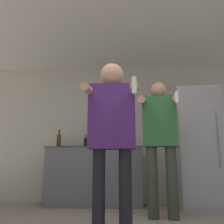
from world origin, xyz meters
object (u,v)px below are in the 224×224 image
(bottle_dark_rum, at_px, (120,142))
(bottle_tall_gin, at_px, (59,141))
(person_man_side, at_px, (160,136))
(bottle_green_wine, at_px, (112,142))
(bottle_short_whiskey, at_px, (86,142))
(person_woman_foreground, at_px, (112,127))
(refrigerator, at_px, (197,147))

(bottle_dark_rum, xyz_separation_m, bottle_tall_gin, (-1.09, 0.00, 0.04))
(person_man_side, bearing_deg, bottle_tall_gin, 147.44)
(bottle_green_wine, bearing_deg, person_man_side, -56.29)
(bottle_short_whiskey, relative_size, bottle_tall_gin, 0.73)
(bottle_dark_rum, distance_m, person_woman_foreground, 2.10)
(bottle_tall_gin, relative_size, bottle_green_wine, 1.35)
(bottle_green_wine, height_order, person_woman_foreground, person_woman_foreground)
(bottle_green_wine, bearing_deg, refrigerator, -5.16)
(bottle_short_whiskey, bearing_deg, refrigerator, -3.90)
(refrigerator, relative_size, bottle_dark_rum, 8.05)
(person_woman_foreground, relative_size, person_man_side, 0.91)
(person_man_side, bearing_deg, bottle_green_wine, 123.71)
(person_man_side, bearing_deg, refrigerator, 52.03)
(refrigerator, distance_m, bottle_tall_gin, 2.38)
(bottle_dark_rum, bearing_deg, refrigerator, -5.73)
(bottle_green_wine, bearing_deg, bottle_tall_gin, 180.00)
(bottle_short_whiskey, bearing_deg, bottle_green_wine, -0.00)
(person_man_side, bearing_deg, bottle_dark_rum, 118.03)
(bottle_dark_rum, bearing_deg, bottle_tall_gin, 180.00)
(bottle_green_wine, bearing_deg, person_woman_foreground, -86.67)
(bottle_short_whiskey, height_order, bottle_green_wine, bottle_green_wine)
(refrigerator, distance_m, bottle_green_wine, 1.44)
(bottle_tall_gin, height_order, person_man_side, person_man_side)
(refrigerator, height_order, bottle_green_wine, refrigerator)
(refrigerator, height_order, person_woman_foreground, refrigerator)
(bottle_green_wine, bearing_deg, bottle_dark_rum, 0.00)
(bottle_tall_gin, xyz_separation_m, bottle_green_wine, (0.95, -0.00, -0.03))
(refrigerator, height_order, bottle_tall_gin, refrigerator)
(refrigerator, relative_size, person_man_side, 1.08)
(refrigerator, bearing_deg, person_woman_foreground, -123.45)
(bottle_short_whiskey, relative_size, person_man_side, 0.14)
(bottle_dark_rum, relative_size, bottle_green_wine, 0.97)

